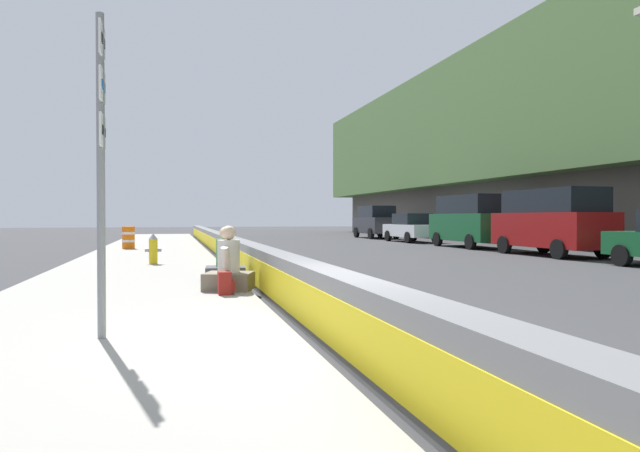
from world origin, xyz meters
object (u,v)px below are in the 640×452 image
at_px(route_sign_post, 101,150).
at_px(construction_barrel, 128,237).
at_px(parked_car_third, 551,221).
at_px(seated_person_foreground, 229,270).
at_px(seated_person_middle, 225,264).
at_px(parked_car_midline, 411,228).
at_px(parked_car_far, 376,221).
at_px(parked_car_fourth, 471,220).
at_px(backpack, 225,283).
at_px(fire_hydrant, 153,248).

bearing_deg(route_sign_post, construction_barrel, 3.23).
height_order(construction_barrel, parked_car_third, parked_car_third).
distance_m(seated_person_foreground, seated_person_middle, 1.41).
relative_size(parked_car_midline, parked_car_far, 0.94).
xyz_separation_m(parked_car_fourth, parked_car_far, (12.59, 0.15, -0.17)).
relative_size(seated_person_foreground, parked_car_midline, 0.26).
distance_m(backpack, parked_car_fourth, 19.65).
distance_m(fire_hydrant, backpack, 7.03).
distance_m(backpack, parked_car_third, 15.71).
xyz_separation_m(seated_person_foreground, parked_car_far, (26.44, -13.00, 0.67)).
relative_size(seated_person_middle, parked_car_far, 0.24).
relative_size(fire_hydrant, parked_car_fourth, 0.17).
bearing_deg(parked_car_third, parked_car_fourth, -0.56).
height_order(backpack, construction_barrel, construction_barrel).
bearing_deg(parked_car_third, seated_person_foreground, 120.92).
height_order(fire_hydrant, construction_barrel, construction_barrel).
relative_size(parked_car_third, parked_car_far, 1.06).
xyz_separation_m(route_sign_post, parked_car_third, (11.60, -14.86, -0.88)).
bearing_deg(fire_hydrant, parked_car_midline, -45.95).
xyz_separation_m(route_sign_post, parked_car_fourth, (17.61, -14.92, -0.88)).
bearing_deg(parked_car_fourth, route_sign_post, 139.73).
bearing_deg(parked_car_midline, route_sign_post, 148.57).
bearing_deg(route_sign_post, fire_hydrant, -1.35).
bearing_deg(fire_hydrant, parked_car_far, -35.78).
distance_m(seated_person_foreground, parked_car_third, 15.28).
xyz_separation_m(parked_car_third, parked_car_fourth, (6.01, -0.06, 0.00)).
bearing_deg(fire_hydrant, seated_person_foreground, -166.27).
bearing_deg(parked_car_far, parked_car_fourth, -179.30).
relative_size(construction_barrel, parked_car_far, 0.20).
xyz_separation_m(fire_hydrant, backpack, (-6.88, -1.41, -0.25)).
bearing_deg(route_sign_post, parked_car_far, -26.05).
height_order(seated_person_middle, parked_car_third, parked_car_third).
bearing_deg(parked_car_midline, parked_car_fourth, -177.76).
xyz_separation_m(parked_car_third, parked_car_far, (18.60, 0.09, -0.17)).
distance_m(route_sign_post, backpack, 4.04).
xyz_separation_m(backpack, parked_car_far, (27.04, -13.12, 0.85)).
bearing_deg(parked_car_fourth, backpack, 137.44).
height_order(seated_person_middle, parked_car_fourth, parked_car_fourth).
relative_size(seated_person_middle, parked_car_fourth, 0.22).
xyz_separation_m(fire_hydrant, parked_car_far, (20.16, -14.53, 0.60)).
bearing_deg(parked_car_fourth, seated_person_middle, 133.58).
xyz_separation_m(parked_car_third, parked_car_midline, (12.40, 0.19, -0.49)).
relative_size(backpack, parked_car_third, 0.08).
bearing_deg(seated_person_middle, parked_car_midline, -34.25).
height_order(route_sign_post, construction_barrel, route_sign_post).
distance_m(seated_person_foreground, construction_barrel, 14.87).
relative_size(fire_hydrant, parked_car_midline, 0.19).
distance_m(seated_person_middle, parked_car_far, 28.18).
bearing_deg(parked_car_fourth, fire_hydrant, 117.28).
bearing_deg(route_sign_post, seated_person_middle, -19.63).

